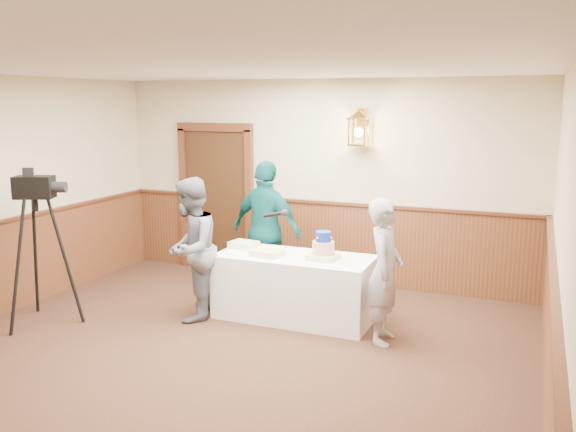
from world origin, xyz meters
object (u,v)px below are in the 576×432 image
sheet_cake_yellow (267,253)px  assistant_p (267,230)px  tiered_cake (323,248)px  sheet_cake_green (244,245)px  interviewer (191,249)px  baker (385,271)px  tv_camera_rig (40,258)px  display_table (295,287)px

sheet_cake_yellow → assistant_p: (-0.33, 0.72, 0.10)m
tiered_cake → sheet_cake_green: bearing=171.2°
interviewer → assistant_p: bearing=142.6°
interviewer → assistant_p: 1.16m
sheet_cake_green → assistant_p: (0.10, 0.46, 0.10)m
baker → tv_camera_rig: (-3.72, -0.94, -0.01)m
sheet_cake_green → tv_camera_rig: size_ratio=0.19×
tiered_cake → sheet_cake_green: size_ratio=1.09×
baker → display_table: bearing=69.7°
assistant_p → display_table: bearing=149.7°
interviewer → tv_camera_rig: bearing=-74.9°
tiered_cake → interviewer: size_ratio=0.21×
sheet_cake_green → baker: size_ratio=0.20×
sheet_cake_yellow → assistant_p: assistant_p is taller
tiered_cake → interviewer: interviewer is taller
assistant_p → tv_camera_rig: (-1.98, -1.84, -0.12)m
tiered_cake → baker: baker is taller
tiered_cake → assistant_p: size_ratio=0.19×
tv_camera_rig → interviewer: bearing=4.1°
sheet_cake_yellow → interviewer: interviewer is taller
sheet_cake_green → baker: (1.85, -0.44, -0.02)m
interviewer → tv_camera_rig: (-1.49, -0.79, -0.07)m
tv_camera_rig → sheet_cake_yellow: bearing=2.1°
tiered_cake → baker: bearing=-19.5°
baker → sheet_cake_yellow: bearing=77.7°
tv_camera_rig → sheet_cake_green: bearing=12.7°
display_table → tiered_cake: size_ratio=5.26×
display_table → assistant_p: assistant_p is taller
sheet_cake_green → tv_camera_rig: (-1.87, -1.38, -0.03)m
sheet_cake_yellow → interviewer: bearing=-158.0°
interviewer → sheet_cake_green: bearing=134.4°
tiered_cake → assistant_p: 1.16m
baker → tv_camera_rig: 3.84m
tiered_cake → interviewer: 1.52m
tiered_cake → interviewer: bearing=-163.8°
assistant_p → tv_camera_rig: 2.70m
tiered_cake → sheet_cake_yellow: size_ratio=0.99×
tiered_cake → sheet_cake_yellow: 0.66m
display_table → sheet_cake_yellow: (-0.29, -0.13, 0.41)m
sheet_cake_yellow → tv_camera_rig: size_ratio=0.20×
sheet_cake_green → display_table: bearing=-10.7°
sheet_cake_green → assistant_p: size_ratio=0.18×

